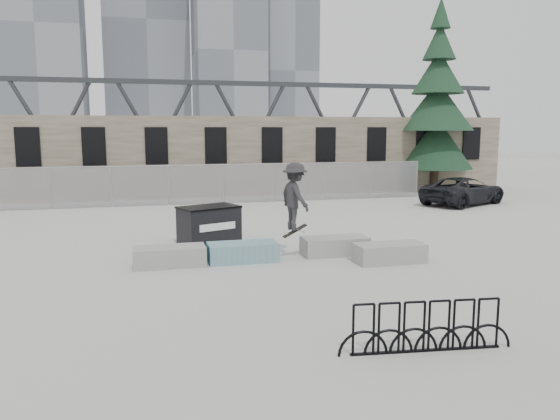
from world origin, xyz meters
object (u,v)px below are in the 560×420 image
(planter_center_right, at_px, (335,245))
(skateboarder, at_px, (295,197))
(dumpster, at_px, (209,225))
(planter_center_left, at_px, (243,251))
(bike_rack, at_px, (427,327))
(suv, at_px, (464,191))
(planter_offset, at_px, (390,252))
(planter_far_left, at_px, (169,256))
(spruce_tree, at_px, (437,111))

(planter_center_right, bearing_deg, skateboarder, -178.23)
(dumpster, relative_size, skateboarder, 1.00)
(planter_center_left, height_order, skateboarder, skateboarder)
(bike_rack, bearing_deg, skateboarder, 92.26)
(planter_center_left, xyz_separation_m, suv, (13.11, 9.07, 0.39))
(planter_offset, distance_m, skateboarder, 3.19)
(planter_center_left, bearing_deg, planter_center_right, 2.48)
(planter_far_left, height_order, planter_center_right, same)
(bike_rack, height_order, skateboarder, skateboarder)
(planter_offset, bearing_deg, planter_far_left, 169.45)
(planter_center_left, height_order, planter_offset, same)
(skateboarder, bearing_deg, planter_offset, -131.08)
(planter_far_left, bearing_deg, suv, 30.89)
(planter_center_left, distance_m, planter_center_right, 2.89)
(suv, bearing_deg, spruce_tree, -40.59)
(planter_center_left, relative_size, skateboarder, 0.90)
(dumpster, bearing_deg, planter_center_left, -98.40)
(planter_offset, xyz_separation_m, spruce_tree, (10.67, 16.03, 4.61))
(planter_center_left, height_order, bike_rack, bike_rack)
(planter_center_right, xyz_separation_m, skateboarder, (-1.29, -0.04, 1.54))
(suv, bearing_deg, planter_center_right, 106.58)
(planter_far_left, xyz_separation_m, suv, (15.20, 9.10, 0.39))
(planter_center_right, bearing_deg, planter_center_left, -177.52)
(planter_center_right, xyz_separation_m, spruce_tree, (11.87, 14.72, 4.61))
(planter_offset, distance_m, suv, 13.66)
(planter_far_left, height_order, dumpster, dumpster)
(planter_offset, relative_size, suv, 0.40)
(planter_offset, height_order, spruce_tree, spruce_tree)
(bike_rack, xyz_separation_m, spruce_tree, (12.87, 22.06, 4.46))
(planter_offset, height_order, bike_rack, bike_rack)
(bike_rack, height_order, suv, suv)
(planter_center_right, bearing_deg, planter_far_left, -178.27)
(planter_offset, xyz_separation_m, skateboarder, (-2.49, 1.26, 1.54))
(planter_center_right, relative_size, suv, 0.40)
(planter_far_left, height_order, planter_center_left, same)
(bike_rack, bearing_deg, planter_offset, 69.94)
(planter_offset, bearing_deg, planter_center_left, 163.95)
(bike_rack, height_order, spruce_tree, spruce_tree)
(planter_center_right, bearing_deg, spruce_tree, 51.12)
(planter_far_left, relative_size, bike_rack, 0.64)
(dumpster, distance_m, suv, 15.15)
(spruce_tree, distance_m, skateboarder, 20.01)
(planter_center_left, xyz_separation_m, bike_rack, (1.89, -7.21, 0.14))
(planter_far_left, relative_size, spruce_tree, 0.17)
(planter_center_right, distance_m, suv, 13.59)
(planter_far_left, bearing_deg, planter_center_right, 1.73)
(planter_far_left, relative_size, suv, 0.40)
(dumpster, xyz_separation_m, skateboarder, (2.24, -2.61, 1.20))
(planter_far_left, distance_m, bike_rack, 8.21)
(planter_far_left, bearing_deg, spruce_tree, 41.42)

